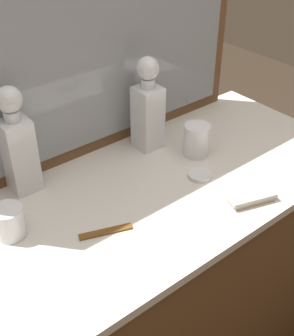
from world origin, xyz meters
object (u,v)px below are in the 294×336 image
at_px(crystal_decanter_far_left, 19,150).
at_px(porcelain_dish, 199,175).
at_px(crystal_decanter_front, 148,112).
at_px(crystal_tumbler_far_right, 9,223).
at_px(tortoiseshell_comb, 106,232).
at_px(silver_brush_far_right, 251,197).
at_px(crystal_tumbler_center, 196,141).

distance_m(crystal_decanter_far_left, porcelain_dish, 0.52).
height_order(crystal_decanter_front, crystal_tumbler_far_right, crystal_decanter_front).
relative_size(crystal_decanter_far_left, tortoiseshell_comb, 2.31).
bearing_deg(silver_brush_far_right, porcelain_dish, 100.15).
bearing_deg(tortoiseshell_comb, crystal_tumbler_far_right, 142.40).
relative_size(crystal_decanter_front, crystal_decanter_far_left, 0.97).
xyz_separation_m(crystal_decanter_front, crystal_tumbler_center, (0.09, -0.13, -0.08)).
distance_m(porcelain_dish, tortoiseshell_comb, 0.35).
bearing_deg(silver_brush_far_right, crystal_tumbler_center, 79.46).
relative_size(crystal_decanter_far_left, crystal_tumbler_center, 3.07).
bearing_deg(tortoiseshell_comb, porcelain_dish, 3.69).
bearing_deg(crystal_tumbler_far_right, silver_brush_far_right, -26.97).
bearing_deg(crystal_decanter_far_left, porcelain_dish, -33.16).
bearing_deg(crystal_decanter_far_left, crystal_tumbler_far_right, -126.59).
height_order(crystal_decanter_front, crystal_tumbler_center, crystal_decanter_front).
bearing_deg(silver_brush_far_right, tortoiseshell_comb, 159.14).
bearing_deg(crystal_decanter_far_left, crystal_tumbler_center, -19.51).
bearing_deg(crystal_decanter_front, crystal_decanter_far_left, 173.98).
distance_m(crystal_decanter_far_left, crystal_tumbler_far_right, 0.21).
height_order(silver_brush_far_right, porcelain_dish, silver_brush_far_right).
relative_size(crystal_decanter_front, crystal_tumbler_far_right, 3.69).
bearing_deg(crystal_tumbler_center, tortoiseshell_comb, -164.34).
relative_size(crystal_decanter_far_left, crystal_tumbler_far_right, 3.82).
xyz_separation_m(crystal_decanter_far_left, porcelain_dish, (0.43, -0.28, -0.12)).
xyz_separation_m(crystal_tumbler_center, tortoiseshell_comb, (-0.43, -0.12, -0.04)).
bearing_deg(crystal_decanter_front, crystal_tumbler_far_right, -168.12).
height_order(crystal_decanter_front, tortoiseshell_comb, crystal_decanter_front).
bearing_deg(crystal_tumbler_center, porcelain_dish, -129.04).
relative_size(crystal_decanter_front, porcelain_dish, 4.43).
bearing_deg(porcelain_dish, crystal_decanter_front, 91.93).
height_order(crystal_decanter_far_left, porcelain_dish, crystal_decanter_far_left).
xyz_separation_m(crystal_decanter_front, crystal_decanter_far_left, (-0.42, 0.04, 0.00)).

